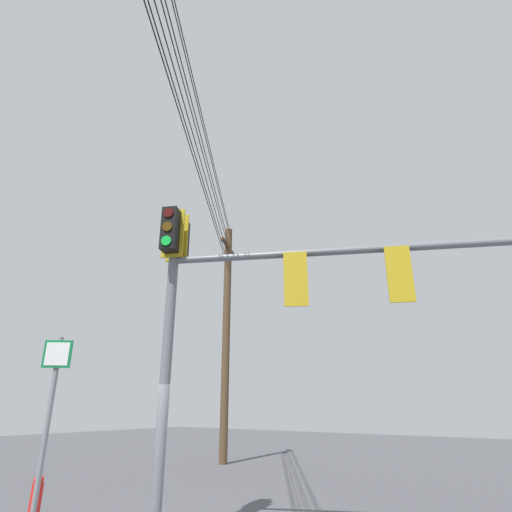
{
  "coord_description": "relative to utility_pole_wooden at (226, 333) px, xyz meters",
  "views": [
    {
      "loc": [
        5.36,
        -5.18,
        2.12
      ],
      "look_at": [
        0.98,
        1.01,
        4.89
      ],
      "focal_mm": 28.98,
      "sensor_mm": 36.0,
      "label": 1
    }
  ],
  "objects": [
    {
      "name": "fire_hydrant",
      "position": [
        2.3,
        -8.68,
        -4.7
      ],
      "size": [
        0.3,
        0.23,
        0.81
      ],
      "color": "red",
      "rests_on": "ground"
    },
    {
      "name": "route_sign_primary",
      "position": [
        5.77,
        -10.66,
        -3.25
      ],
      "size": [
        0.3,
        0.26,
        3.04
      ],
      "color": "slate",
      "rests_on": "ground"
    },
    {
      "name": "signal_mast_assembly",
      "position": [
        6.78,
        -7.78,
        -0.83
      ],
      "size": [
        6.07,
        3.31,
        5.96
      ],
      "color": "slate",
      "rests_on": "ground"
    },
    {
      "name": "overhead_wire_span",
      "position": [
        6.04,
        -9.24,
        4.03
      ],
      "size": [
        12.09,
        18.49,
        2.15
      ],
      "color": "black"
    },
    {
      "name": "utility_pole_wooden",
      "position": [
        0.0,
        0.0,
        0.0
      ],
      "size": [
        1.05,
        2.08,
        9.96
      ],
      "color": "#4C3823",
      "rests_on": "ground"
    }
  ]
}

